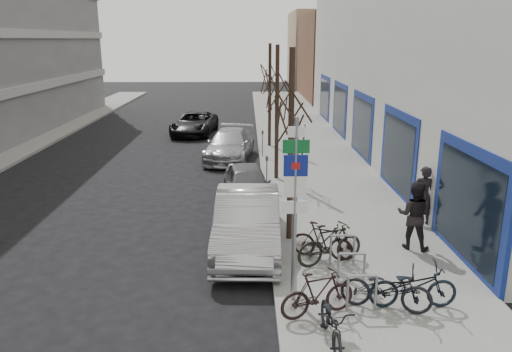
{
  "coord_description": "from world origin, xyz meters",
  "views": [
    {
      "loc": [
        1.41,
        -9.9,
        5.7
      ],
      "look_at": [
        1.65,
        3.55,
        2.0
      ],
      "focal_mm": 35.0,
      "sensor_mm": 36.0,
      "label": 1
    }
  ],
  "objects_px": {
    "parked_car_back": "(230,145)",
    "parked_car_front": "(247,222)",
    "tree_far": "(270,71)",
    "pedestrian_far": "(414,215)",
    "pedestrian_near": "(423,195)",
    "tree_mid": "(277,81)",
    "bike_mid_curb": "(413,282)",
    "meter_back": "(263,141)",
    "bike_far_inner": "(322,240)",
    "highway_sign_pole": "(295,200)",
    "bike_far_curb": "(386,284)",
    "bike_near_right": "(318,293)",
    "parked_car_mid": "(247,184)",
    "bike_rack": "(351,265)",
    "meter_front": "(275,219)",
    "meter_mid": "(267,169)",
    "bike_mid_inner": "(330,244)",
    "bike_near_left": "(332,319)",
    "tree_near": "(291,101)",
    "lane_car": "(194,123)"
  },
  "relations": [
    {
      "from": "parked_car_back",
      "to": "parked_car_front",
      "type": "bearing_deg",
      "value": -78.15
    },
    {
      "from": "tree_far",
      "to": "pedestrian_far",
      "type": "relative_size",
      "value": 2.87
    },
    {
      "from": "tree_far",
      "to": "pedestrian_near",
      "type": "relative_size",
      "value": 2.98
    },
    {
      "from": "tree_mid",
      "to": "pedestrian_far",
      "type": "relative_size",
      "value": 2.87
    },
    {
      "from": "bike_mid_curb",
      "to": "pedestrian_far",
      "type": "distance_m",
      "value": 3.32
    },
    {
      "from": "meter_back",
      "to": "parked_car_back",
      "type": "relative_size",
      "value": 0.26
    },
    {
      "from": "tree_mid",
      "to": "bike_far_inner",
      "type": "distance_m",
      "value": 8.64
    },
    {
      "from": "highway_sign_pole",
      "to": "parked_car_front",
      "type": "xyz_separation_m",
      "value": [
        -1.0,
        3.07,
        -1.64
      ]
    },
    {
      "from": "bike_far_curb",
      "to": "bike_mid_curb",
      "type": "bearing_deg",
      "value": -63.77
    },
    {
      "from": "tree_mid",
      "to": "bike_near_right",
      "type": "relative_size",
      "value": 3.27
    },
    {
      "from": "parked_car_mid",
      "to": "bike_near_right",
      "type": "bearing_deg",
      "value": -85.7
    },
    {
      "from": "bike_near_right",
      "to": "tree_mid",
      "type": "bearing_deg",
      "value": -18.28
    },
    {
      "from": "bike_rack",
      "to": "bike_far_curb",
      "type": "bearing_deg",
      "value": -64.24
    },
    {
      "from": "meter_front",
      "to": "bike_far_inner",
      "type": "distance_m",
      "value": 1.52
    },
    {
      "from": "meter_back",
      "to": "pedestrian_far",
      "type": "relative_size",
      "value": 0.66
    },
    {
      "from": "meter_mid",
      "to": "bike_far_curb",
      "type": "distance_m",
      "value": 9.23
    },
    {
      "from": "bike_near_right",
      "to": "meter_front",
      "type": "bearing_deg",
      "value": -8.94
    },
    {
      "from": "parked_car_front",
      "to": "highway_sign_pole",
      "type": "bearing_deg",
      "value": -70.48
    },
    {
      "from": "pedestrian_near",
      "to": "bike_mid_inner",
      "type": "bearing_deg",
      "value": 44.62
    },
    {
      "from": "meter_back",
      "to": "bike_far_inner",
      "type": "xyz_separation_m",
      "value": [
        1.2,
        -11.88,
        -0.27
      ]
    },
    {
      "from": "tree_mid",
      "to": "meter_back",
      "type": "height_order",
      "value": "tree_mid"
    },
    {
      "from": "meter_mid",
      "to": "bike_mid_inner",
      "type": "distance_m",
      "value": 6.88
    },
    {
      "from": "bike_far_curb",
      "to": "pedestrian_far",
      "type": "height_order",
      "value": "pedestrian_far"
    },
    {
      "from": "bike_rack",
      "to": "tree_mid",
      "type": "height_order",
      "value": "tree_mid"
    },
    {
      "from": "bike_near_left",
      "to": "parked_car_front",
      "type": "xyz_separation_m",
      "value": [
        -1.57,
        4.76,
        0.15
      ]
    },
    {
      "from": "bike_near_right",
      "to": "bike_far_inner",
      "type": "distance_m",
      "value": 2.86
    },
    {
      "from": "tree_near",
      "to": "parked_car_mid",
      "type": "height_order",
      "value": "tree_near"
    },
    {
      "from": "bike_rack",
      "to": "bike_near_right",
      "type": "distance_m",
      "value": 1.61
    },
    {
      "from": "lane_car",
      "to": "bike_near_right",
      "type": "bearing_deg",
      "value": -70.66
    },
    {
      "from": "meter_front",
      "to": "bike_near_right",
      "type": "relative_size",
      "value": 0.75
    },
    {
      "from": "tree_near",
      "to": "meter_back",
      "type": "height_order",
      "value": "tree_near"
    },
    {
      "from": "bike_mid_inner",
      "to": "pedestrian_near",
      "type": "height_order",
      "value": "pedestrian_near"
    },
    {
      "from": "bike_far_curb",
      "to": "highway_sign_pole",
      "type": "bearing_deg",
      "value": 94.12
    },
    {
      "from": "tree_far",
      "to": "parked_car_front",
      "type": "relative_size",
      "value": 1.1
    },
    {
      "from": "parked_car_back",
      "to": "lane_car",
      "type": "bearing_deg",
      "value": 116.98
    },
    {
      "from": "tree_mid",
      "to": "parked_car_back",
      "type": "xyz_separation_m",
      "value": [
        -2.05,
        3.94,
        -3.39
      ]
    },
    {
      "from": "highway_sign_pole",
      "to": "pedestrian_near",
      "type": "relative_size",
      "value": 2.28
    },
    {
      "from": "meter_front",
      "to": "parked_car_mid",
      "type": "relative_size",
      "value": 0.32
    },
    {
      "from": "parked_car_back",
      "to": "bike_far_curb",
      "type": "bearing_deg",
      "value": -67.97
    },
    {
      "from": "bike_near_left",
      "to": "parked_car_back",
      "type": "distance_m",
      "value": 15.83
    },
    {
      "from": "lane_car",
      "to": "pedestrian_far",
      "type": "xyz_separation_m",
      "value": [
        7.78,
        -17.93,
        0.42
      ]
    },
    {
      "from": "tree_near",
      "to": "bike_mid_curb",
      "type": "height_order",
      "value": "tree_near"
    },
    {
      "from": "tree_near",
      "to": "pedestrian_far",
      "type": "bearing_deg",
      "value": -12.63
    },
    {
      "from": "highway_sign_pole",
      "to": "tree_far",
      "type": "distance_m",
      "value": 16.59
    },
    {
      "from": "bike_far_curb",
      "to": "parked_car_back",
      "type": "distance_m",
      "value": 14.9
    },
    {
      "from": "bike_rack",
      "to": "meter_back",
      "type": "bearing_deg",
      "value": 97.02
    },
    {
      "from": "meter_back",
      "to": "bike_mid_curb",
      "type": "height_order",
      "value": "meter_back"
    },
    {
      "from": "bike_mid_curb",
      "to": "lane_car",
      "type": "bearing_deg",
      "value": 17.65
    },
    {
      "from": "highway_sign_pole",
      "to": "bike_far_curb",
      "type": "bearing_deg",
      "value": -13.53
    },
    {
      "from": "bike_near_right",
      "to": "bike_mid_inner",
      "type": "height_order",
      "value": "bike_mid_inner"
    }
  ]
}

